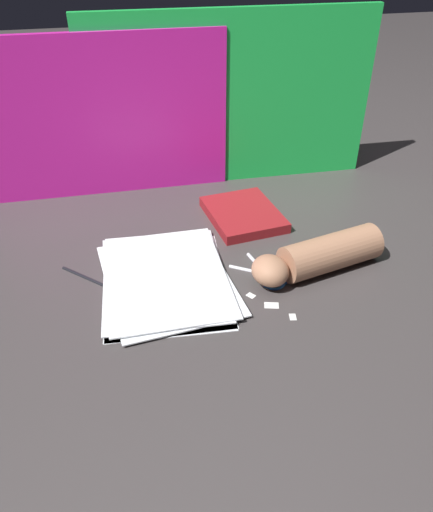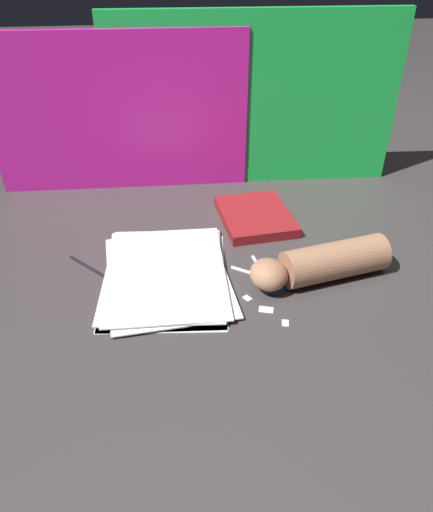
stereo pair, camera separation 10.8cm
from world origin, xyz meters
The scene contains 12 objects.
ground_plane centered at (0.00, 0.00, 0.00)m, with size 6.00×6.00×0.00m, color #3D3838.
backdrop_panel_left centered at (-0.21, 0.48, 0.22)m, with size 0.70×0.03×0.43m.
backdrop_panel_center centered at (0.16, 0.48, 0.24)m, with size 0.81×0.05×0.48m.
paper_stack centered at (-0.10, 0.01, 0.01)m, with size 0.30×0.38×0.02m.
book_closed centered at (0.14, 0.24, 0.01)m, with size 0.20×0.24×0.03m.
scissors centered at (0.13, -0.02, 0.00)m, with size 0.14×0.15×0.01m.
hand_forearm centered at (0.24, -0.03, 0.04)m, with size 0.33×0.15×0.08m.
paper_scrap_near centered at (0.11, -0.05, 0.00)m, with size 0.02×0.03×0.00m.
paper_scrap_mid centered at (0.13, -0.16, 0.00)m, with size 0.02×0.02×0.00m.
paper_scrap_far centered at (0.10, -0.12, 0.00)m, with size 0.03×0.03×0.00m.
paper_scrap_side centered at (0.07, -0.08, 0.00)m, with size 0.02×0.02×0.00m.
pen centered at (-0.27, 0.06, 0.00)m, with size 0.12×0.11×0.01m.
Camera 1 is at (-0.19, -0.86, 0.68)m, focal length 35.00 mm.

